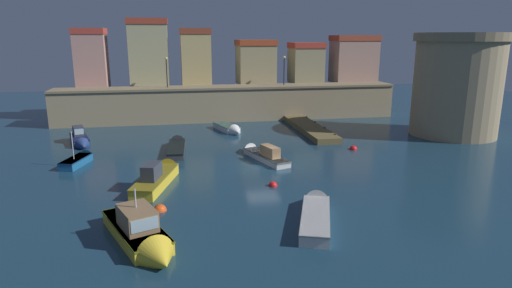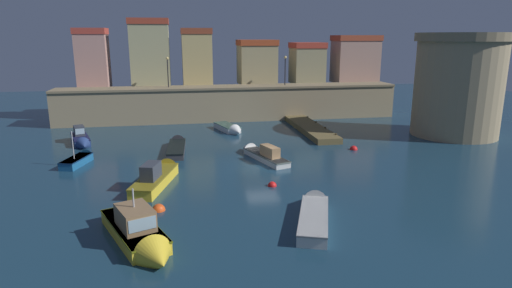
{
  "view_description": "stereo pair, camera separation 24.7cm",
  "coord_description": "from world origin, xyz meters",
  "px_view_note": "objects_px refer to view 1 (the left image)",
  "views": [
    {
      "loc": [
        -6.42,
        -31.17,
        9.64
      ],
      "look_at": [
        0.0,
        2.85,
        1.06
      ],
      "focal_mm": 30.37,
      "sensor_mm": 36.0,
      "label": 1
    },
    {
      "loc": [
        -6.18,
        -31.21,
        9.64
      ],
      "look_at": [
        0.0,
        2.85,
        1.06
      ],
      "focal_mm": 30.37,
      "sensor_mm": 36.0,
      "label": 2
    }
  ],
  "objects_px": {
    "mooring_buoy_0": "(353,149)",
    "mooring_buoy_1": "(273,186)",
    "quay_lamp_0": "(167,67)",
    "mooring_buoy_2": "(160,211)",
    "quay_lamp_1": "(284,66)",
    "moored_boat_7": "(177,146)",
    "moored_boat_2": "(80,140)",
    "moored_boat_4": "(230,129)",
    "moored_boat_0": "(159,175)",
    "moored_boat_1": "(143,235)",
    "moored_boat_5": "(80,159)",
    "moored_boat_6": "(316,211)",
    "moored_boat_3": "(261,153)",
    "fortress_tower": "(457,84)"
  },
  "relations": [
    {
      "from": "moored_boat_7",
      "to": "mooring_buoy_2",
      "type": "distance_m",
      "value": 13.93
    },
    {
      "from": "moored_boat_7",
      "to": "mooring_buoy_1",
      "type": "distance_m",
      "value": 12.58
    },
    {
      "from": "moored_boat_1",
      "to": "mooring_buoy_1",
      "type": "relative_size",
      "value": 11.68
    },
    {
      "from": "mooring_buoy_0",
      "to": "quay_lamp_0",
      "type": "bearing_deg",
      "value": 134.95
    },
    {
      "from": "moored_boat_6",
      "to": "moored_boat_1",
      "type": "bearing_deg",
      "value": 120.51
    },
    {
      "from": "moored_boat_5",
      "to": "mooring_buoy_0",
      "type": "relative_size",
      "value": 6.27
    },
    {
      "from": "moored_boat_4",
      "to": "moored_boat_7",
      "type": "relative_size",
      "value": 0.77
    },
    {
      "from": "mooring_buoy_2",
      "to": "moored_boat_2",
      "type": "bearing_deg",
      "value": 113.71
    },
    {
      "from": "moored_boat_0",
      "to": "mooring_buoy_1",
      "type": "height_order",
      "value": "moored_boat_0"
    },
    {
      "from": "moored_boat_1",
      "to": "moored_boat_6",
      "type": "distance_m",
      "value": 9.31
    },
    {
      "from": "fortress_tower",
      "to": "moored_boat_6",
      "type": "xyz_separation_m",
      "value": [
        -20.13,
        -17.26,
        -4.74
      ]
    },
    {
      "from": "quay_lamp_0",
      "to": "mooring_buoy_0",
      "type": "bearing_deg",
      "value": -45.05
    },
    {
      "from": "moored_boat_0",
      "to": "mooring_buoy_0",
      "type": "distance_m",
      "value": 17.6
    },
    {
      "from": "quay_lamp_0",
      "to": "mooring_buoy_0",
      "type": "distance_m",
      "value": 23.59
    },
    {
      "from": "moored_boat_2",
      "to": "moored_boat_6",
      "type": "relative_size",
      "value": 0.78
    },
    {
      "from": "mooring_buoy_1",
      "to": "moored_boat_4",
      "type": "bearing_deg",
      "value": 92.28
    },
    {
      "from": "moored_boat_2",
      "to": "moored_boat_5",
      "type": "xyz_separation_m",
      "value": [
        1.2,
        -6.41,
        -0.14
      ]
    },
    {
      "from": "quay_lamp_1",
      "to": "moored_boat_2",
      "type": "distance_m",
      "value": 24.53
    },
    {
      "from": "fortress_tower",
      "to": "mooring_buoy_2",
      "type": "height_order",
      "value": "fortress_tower"
    },
    {
      "from": "moored_boat_4",
      "to": "mooring_buoy_1",
      "type": "bearing_deg",
      "value": -15.04
    },
    {
      "from": "moored_boat_1",
      "to": "moored_boat_7",
      "type": "height_order",
      "value": "moored_boat_1"
    },
    {
      "from": "quay_lamp_1",
      "to": "moored_boat_7",
      "type": "bearing_deg",
      "value": -134.56
    },
    {
      "from": "fortress_tower",
      "to": "moored_boat_7",
      "type": "distance_m",
      "value": 27.92
    },
    {
      "from": "moored_boat_0",
      "to": "mooring_buoy_0",
      "type": "bearing_deg",
      "value": -54.21
    },
    {
      "from": "moored_boat_0",
      "to": "moored_boat_7",
      "type": "xyz_separation_m",
      "value": [
        1.26,
        8.8,
        -0.19
      ]
    },
    {
      "from": "moored_boat_0",
      "to": "moored_boat_3",
      "type": "bearing_deg",
      "value": -43.07
    },
    {
      "from": "quay_lamp_0",
      "to": "mooring_buoy_2",
      "type": "height_order",
      "value": "quay_lamp_0"
    },
    {
      "from": "fortress_tower",
      "to": "moored_boat_1",
      "type": "height_order",
      "value": "fortress_tower"
    },
    {
      "from": "moored_boat_2",
      "to": "moored_boat_4",
      "type": "xyz_separation_m",
      "value": [
        14.19,
        2.93,
        -0.14
      ]
    },
    {
      "from": "fortress_tower",
      "to": "moored_boat_4",
      "type": "distance_m",
      "value": 23.16
    },
    {
      "from": "moored_boat_3",
      "to": "moored_boat_7",
      "type": "height_order",
      "value": "moored_boat_3"
    },
    {
      "from": "moored_boat_1",
      "to": "moored_boat_5",
      "type": "height_order",
      "value": "moored_boat_5"
    },
    {
      "from": "quay_lamp_0",
      "to": "quay_lamp_1",
      "type": "height_order",
      "value": "quay_lamp_1"
    },
    {
      "from": "mooring_buoy_0",
      "to": "mooring_buoy_1",
      "type": "relative_size",
      "value": 1.15
    },
    {
      "from": "quay_lamp_0",
      "to": "moored_boat_4",
      "type": "distance_m",
      "value": 11.04
    },
    {
      "from": "moored_boat_4",
      "to": "fortress_tower",
      "type": "bearing_deg",
      "value": 58.77
    },
    {
      "from": "moored_boat_6",
      "to": "moored_boat_7",
      "type": "bearing_deg",
      "value": 43.82
    },
    {
      "from": "moored_boat_0",
      "to": "moored_boat_2",
      "type": "height_order",
      "value": "moored_boat_0"
    },
    {
      "from": "moored_boat_2",
      "to": "mooring_buoy_0",
      "type": "xyz_separation_m",
      "value": [
        24.01,
        -6.27,
        -0.48
      ]
    },
    {
      "from": "fortress_tower",
      "to": "moored_boat_2",
      "type": "relative_size",
      "value": 1.86
    },
    {
      "from": "quay_lamp_1",
      "to": "moored_boat_1",
      "type": "xyz_separation_m",
      "value": [
        -14.79,
        -31.35,
        -5.76
      ]
    },
    {
      "from": "mooring_buoy_0",
      "to": "quay_lamp_1",
      "type": "bearing_deg",
      "value": 98.1
    },
    {
      "from": "mooring_buoy_0",
      "to": "mooring_buoy_1",
      "type": "xyz_separation_m",
      "value": [
        -9.12,
        -8.09,
        0.0
      ]
    },
    {
      "from": "quay_lamp_1",
      "to": "moored_boat_7",
      "type": "height_order",
      "value": "quay_lamp_1"
    },
    {
      "from": "moored_boat_0",
      "to": "moored_boat_4",
      "type": "bearing_deg",
      "value": -7.96
    },
    {
      "from": "moored_boat_2",
      "to": "moored_boat_5",
      "type": "relative_size",
      "value": 1.25
    },
    {
      "from": "mooring_buoy_2",
      "to": "moored_boat_4",
      "type": "bearing_deg",
      "value": 71.93
    },
    {
      "from": "quay_lamp_1",
      "to": "mooring_buoy_0",
      "type": "distance_m",
      "value": 17.43
    },
    {
      "from": "moored_boat_6",
      "to": "moored_boat_7",
      "type": "relative_size",
      "value": 1.01
    },
    {
      "from": "moored_boat_7",
      "to": "mooring_buoy_0",
      "type": "bearing_deg",
      "value": -97.64
    }
  ]
}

